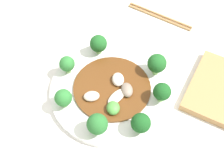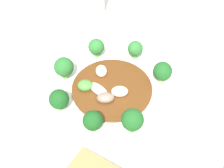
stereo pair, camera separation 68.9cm
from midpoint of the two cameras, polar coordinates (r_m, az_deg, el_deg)
The scene contains 11 objects.
table at distance 1.07m, azimuth -13.92°, elevation -20.15°, with size 1.00×0.91×0.74m.
plate at distance 0.71m, azimuth -21.17°, elevation -15.50°, with size 0.32×0.32×0.02m.
broccoli_southwest at distance 0.73m, azimuth -22.86°, elevation -5.15°, with size 0.05×0.05×0.06m.
broccoli_northwest at distance 0.66m, azimuth -11.89°, elevation -10.72°, with size 0.05×0.05×0.06m.
broccoli_south at distance 0.74m, azimuth -29.72°, elevation -9.51°, with size 0.04×0.04×0.05m.
broccoli_northeast at distance 0.63m, azimuth -18.67°, elevation -24.78°, with size 0.05×0.05×0.06m.
broccoli_north at distance 0.63m, azimuth -12.27°, elevation -17.91°, with size 0.04×0.04×0.06m.
broccoli_east at distance 0.66m, azimuth -27.72°, elevation -23.70°, with size 0.05×0.05×0.06m.
broccoli_southeast at distance 0.71m, azimuth -32.18°, elevation -16.91°, with size 0.04×0.04×0.05m.
stirfry_center at distance 0.69m, azimuth -21.51°, elevation -15.76°, with size 0.20×0.20×0.03m.
chopsticks at distance 0.81m, azimuth -7.11°, elevation 2.56°, with size 0.05×0.21×0.01m.
Camera 1 is at (0.45, 0.19, 1.42)m, focal length 50.00 mm.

